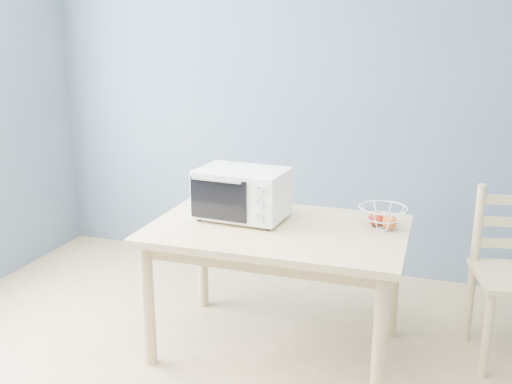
% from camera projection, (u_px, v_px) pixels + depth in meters
% --- Properties ---
extents(room, '(4.01, 4.51, 2.61)m').
position_uv_depth(room, '(150.00, 162.00, 2.19)').
color(room, tan).
rests_on(room, ground).
extents(dining_table, '(1.40, 0.90, 0.75)m').
position_uv_depth(dining_table, '(277.00, 244.00, 3.17)').
color(dining_table, '#D8BC82').
rests_on(dining_table, ground).
extents(toaster_oven, '(0.52, 0.39, 0.29)m').
position_uv_depth(toaster_oven, '(239.00, 193.00, 3.25)').
color(toaster_oven, silver).
rests_on(toaster_oven, dining_table).
extents(fruit_basket, '(0.33, 0.33, 0.12)m').
position_uv_depth(fruit_basket, '(383.00, 217.00, 3.11)').
color(fruit_basket, white).
rests_on(fruit_basket, dining_table).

